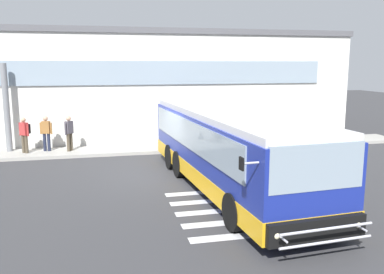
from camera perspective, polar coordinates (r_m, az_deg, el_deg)
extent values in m
cube|color=#353538|center=(15.84, -4.39, -5.44)|extent=(80.00, 90.00, 0.02)
cube|color=silver|center=(10.87, 11.27, -12.97)|extent=(4.40, 0.36, 0.01)
cube|color=silver|center=(11.64, 9.44, -11.32)|extent=(4.40, 0.36, 0.01)
cube|color=silver|center=(12.42, 7.86, -9.88)|extent=(4.40, 0.36, 0.01)
cube|color=silver|center=(13.21, 6.48, -8.60)|extent=(4.40, 0.36, 0.01)
cube|color=silver|center=(14.02, 5.26, -7.46)|extent=(4.40, 0.36, 0.01)
cube|color=silver|center=(27.22, -8.21, 7.19)|extent=(23.58, 12.00, 5.77)
cube|color=#56565B|center=(27.24, -8.38, 13.58)|extent=(23.78, 12.20, 0.30)
cube|color=#8C9EAD|center=(21.30, -4.22, 8.94)|extent=(17.58, 0.10, 1.20)
cube|color=#9E9B93|center=(20.45, -6.37, -1.66)|extent=(27.58, 2.00, 0.15)
cylinder|color=slate|center=(21.04, -24.47, 3.73)|extent=(0.28, 0.28, 4.14)
cube|color=navy|center=(13.86, 5.05, -1.60)|extent=(3.31, 10.49, 2.15)
cube|color=#F2AD19|center=(14.04, 5.00, -4.79)|extent=(3.35, 10.53, 0.55)
cube|color=silver|center=(13.67, 5.12, 3.23)|extent=(3.20, 10.28, 0.20)
cube|color=#8C9EAD|center=(9.31, 17.01, -4.04)|extent=(2.35, 0.29, 1.05)
cube|color=#8C9EAD|center=(14.56, 9.36, 0.88)|extent=(0.72, 9.10, 0.95)
cube|color=#8C9EAD|center=(13.62, -0.45, 0.38)|extent=(0.72, 9.10, 0.95)
cube|color=black|center=(9.23, 17.12, -1.90)|extent=(2.15, 0.26, 0.28)
cube|color=black|center=(9.64, 17.01, -12.29)|extent=(2.46, 0.38, 0.52)
sphere|color=beige|center=(10.19, 22.03, -11.24)|extent=(0.18, 0.18, 0.18)
sphere|color=beige|center=(9.09, 11.65, -13.29)|extent=(0.18, 0.18, 0.18)
cylinder|color=#B7B7BF|center=(8.72, 8.12, -3.63)|extent=(0.40, 0.08, 0.05)
cube|color=black|center=(8.64, 6.92, -3.73)|extent=(0.05, 0.20, 0.28)
cylinder|color=black|center=(11.76, 16.64, -8.81)|extent=(0.37, 1.02, 1.00)
cylinder|color=black|center=(10.69, 5.90, -10.37)|extent=(0.37, 1.02, 1.00)
cylinder|color=black|center=(16.27, 6.24, -3.19)|extent=(0.37, 1.02, 1.00)
cylinder|color=black|center=(15.51, -1.78, -3.80)|extent=(0.37, 1.02, 1.00)
cylinder|color=black|center=(17.44, 4.56, -2.26)|extent=(0.37, 1.02, 1.00)
cylinder|color=black|center=(16.74, -2.95, -2.77)|extent=(0.37, 1.02, 1.00)
cylinder|color=#B7B7BF|center=(9.41, 18.26, -13.78)|extent=(2.25, 0.23, 0.06)
cylinder|color=#B7B7BF|center=(9.30, 18.36, -12.08)|extent=(2.25, 0.23, 0.06)
cylinder|color=#B7B7BF|center=(10.06, 22.28, -11.52)|extent=(0.09, 0.50, 0.05)
cylinder|color=#B7B7BF|center=(9.01, 12.34, -13.54)|extent=(0.09, 0.50, 0.05)
cylinder|color=#4C4233|center=(20.43, -22.11, -0.94)|extent=(0.15, 0.15, 0.85)
cylinder|color=#4C4233|center=(20.58, -22.48, -0.89)|extent=(0.15, 0.15, 0.85)
cube|color=#B23333|center=(20.39, -22.43, 1.06)|extent=(0.43, 0.41, 0.58)
sphere|color=tan|center=(20.33, -22.51, 2.23)|extent=(0.23, 0.23, 0.23)
cylinder|color=#B23333|center=(20.21, -21.96, 0.88)|extent=(0.09, 0.09, 0.55)
cylinder|color=#B23333|center=(20.58, -22.88, 0.97)|extent=(0.09, 0.09, 0.55)
cube|color=black|center=(20.50, -22.07, 1.08)|extent=(0.35, 0.33, 0.44)
cylinder|color=#1E2338|center=(20.57, -19.35, -0.69)|extent=(0.15, 0.15, 0.85)
cylinder|color=#1E2338|center=(20.65, -19.87, -0.68)|extent=(0.15, 0.15, 0.85)
cube|color=#996633|center=(20.50, -19.73, 1.28)|extent=(0.43, 0.31, 0.58)
sphere|color=tan|center=(20.44, -19.80, 2.44)|extent=(0.23, 0.23, 0.23)
cylinder|color=#996633|center=(20.41, -19.07, 1.14)|extent=(0.09, 0.09, 0.55)
cylinder|color=#996633|center=(20.60, -20.36, 1.14)|extent=(0.09, 0.09, 0.55)
cylinder|color=#4C4233|center=(20.36, -16.52, -0.64)|extent=(0.15, 0.15, 0.85)
cylinder|color=#4C4233|center=(20.21, -16.88, -0.74)|extent=(0.15, 0.15, 0.85)
cube|color=#4C4751|center=(20.17, -16.80, 1.31)|extent=(0.40, 0.44, 0.58)
sphere|color=tan|center=(20.11, -16.86, 2.49)|extent=(0.23, 0.23, 0.23)
cylinder|color=#4C4751|center=(20.36, -16.34, 1.27)|extent=(0.09, 0.09, 0.55)
cylinder|color=#4C4751|center=(19.99, -17.26, 1.06)|extent=(0.09, 0.09, 0.55)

